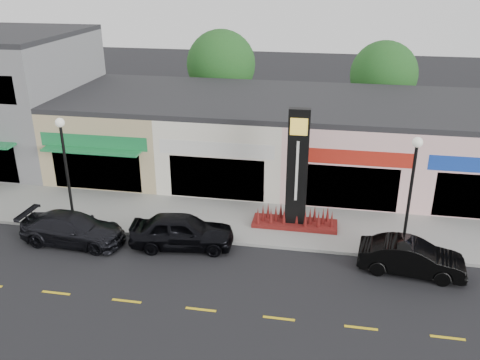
{
  "coord_description": "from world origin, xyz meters",
  "views": [
    {
      "loc": [
        4.31,
        -18.42,
        12.15
      ],
      "look_at": [
        0.26,
        4.0,
        2.49
      ],
      "focal_mm": 38.0,
      "sensor_mm": 36.0,
      "label": 1
    }
  ],
  "objects_px": {
    "lamp_west_near": "(65,161)",
    "car_black_sedan": "(182,231)",
    "lamp_east_near": "(411,185)",
    "pylon_sign": "(296,186)",
    "car_black_conv": "(411,257)",
    "car_dark_sedan": "(73,229)"
  },
  "relations": [
    {
      "from": "pylon_sign",
      "to": "car_black_conv",
      "type": "height_order",
      "value": "pylon_sign"
    },
    {
      "from": "lamp_east_near",
      "to": "car_dark_sedan",
      "type": "bearing_deg",
      "value": -174.06
    },
    {
      "from": "lamp_west_near",
      "to": "car_dark_sedan",
      "type": "distance_m",
      "value": 3.28
    },
    {
      "from": "car_dark_sedan",
      "to": "lamp_west_near",
      "type": "bearing_deg",
      "value": 29.77
    },
    {
      "from": "car_black_sedan",
      "to": "pylon_sign",
      "type": "bearing_deg",
      "value": -68.78
    },
    {
      "from": "lamp_west_near",
      "to": "car_black_conv",
      "type": "bearing_deg",
      "value": -4.93
    },
    {
      "from": "lamp_east_near",
      "to": "car_black_sedan",
      "type": "distance_m",
      "value": 10.41
    },
    {
      "from": "car_black_sedan",
      "to": "car_black_conv",
      "type": "bearing_deg",
      "value": -99.39
    },
    {
      "from": "pylon_sign",
      "to": "car_black_conv",
      "type": "xyz_separation_m",
      "value": [
        5.18,
        -3.09,
        -1.55
      ]
    },
    {
      "from": "car_dark_sedan",
      "to": "car_black_sedan",
      "type": "xyz_separation_m",
      "value": [
        5.17,
        0.55,
        0.1
      ]
    },
    {
      "from": "lamp_west_near",
      "to": "lamp_east_near",
      "type": "height_order",
      "value": "same"
    },
    {
      "from": "car_black_conv",
      "to": "lamp_west_near",
      "type": "bearing_deg",
      "value": 91.4
    },
    {
      "from": "car_dark_sedan",
      "to": "car_black_sedan",
      "type": "height_order",
      "value": "car_black_sedan"
    },
    {
      "from": "pylon_sign",
      "to": "car_black_conv",
      "type": "relative_size",
      "value": 1.36
    },
    {
      "from": "lamp_east_near",
      "to": "car_black_conv",
      "type": "relative_size",
      "value": 1.24
    },
    {
      "from": "lamp_east_near",
      "to": "pylon_sign",
      "type": "bearing_deg",
      "value": 161.25
    },
    {
      "from": "lamp_west_near",
      "to": "car_black_sedan",
      "type": "height_order",
      "value": "lamp_west_near"
    },
    {
      "from": "lamp_west_near",
      "to": "pylon_sign",
      "type": "relative_size",
      "value": 0.91
    },
    {
      "from": "lamp_west_near",
      "to": "car_black_conv",
      "type": "relative_size",
      "value": 1.24
    },
    {
      "from": "lamp_west_near",
      "to": "car_black_conv",
      "type": "height_order",
      "value": "lamp_west_near"
    },
    {
      "from": "car_black_sedan",
      "to": "lamp_east_near",
      "type": "bearing_deg",
      "value": -91.47
    },
    {
      "from": "pylon_sign",
      "to": "car_dark_sedan",
      "type": "bearing_deg",
      "value": -162.16
    }
  ]
}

